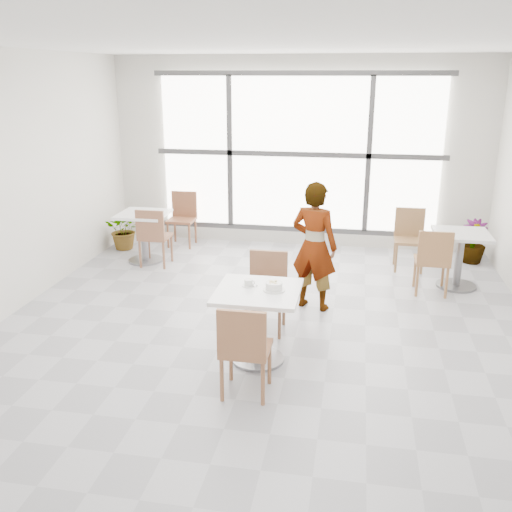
% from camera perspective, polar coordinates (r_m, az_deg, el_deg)
% --- Properties ---
extents(floor, '(7.00, 7.00, 0.00)m').
position_cam_1_polar(floor, '(6.23, 0.50, -7.92)').
color(floor, '#9E9EA5').
rests_on(floor, ground).
extents(ceiling, '(7.00, 7.00, 0.00)m').
position_cam_1_polar(ceiling, '(5.61, 0.58, 20.80)').
color(ceiling, white).
rests_on(ceiling, ground).
extents(wall_back, '(6.00, 0.00, 6.00)m').
position_cam_1_polar(wall_back, '(9.16, 4.31, 10.27)').
color(wall_back, silver).
rests_on(wall_back, ground).
extents(wall_front, '(6.00, 0.00, 6.00)m').
position_cam_1_polar(wall_front, '(2.55, -13.17, -11.30)').
color(wall_front, silver).
rests_on(wall_front, ground).
extents(window, '(4.60, 0.07, 2.52)m').
position_cam_1_polar(window, '(9.09, 4.26, 10.22)').
color(window, white).
rests_on(window, ground).
extents(main_table, '(0.80, 0.80, 0.75)m').
position_cam_1_polar(main_table, '(5.49, 0.19, -5.65)').
color(main_table, white).
rests_on(main_table, ground).
extents(chair_near, '(0.42, 0.42, 0.87)m').
position_cam_1_polar(chair_near, '(4.90, -1.20, -9.03)').
color(chair_near, '#986240').
rests_on(chair_near, ground).
extents(chair_far, '(0.42, 0.42, 0.87)m').
position_cam_1_polar(chair_far, '(6.21, 1.11, -3.01)').
color(chair_far, brown).
rests_on(chair_far, ground).
extents(oatmeal_bowl, '(0.21, 0.21, 0.09)m').
position_cam_1_polar(oatmeal_bowl, '(5.38, 1.83, -3.06)').
color(oatmeal_bowl, silver).
rests_on(oatmeal_bowl, main_table).
extents(coffee_cup, '(0.16, 0.13, 0.07)m').
position_cam_1_polar(coffee_cup, '(5.49, -0.74, -2.75)').
color(coffee_cup, silver).
rests_on(coffee_cup, main_table).
extents(person, '(0.65, 0.53, 1.55)m').
position_cam_1_polar(person, '(6.70, 5.89, 0.97)').
color(person, black).
rests_on(person, ground).
extents(bg_table_left, '(0.70, 0.70, 0.75)m').
position_cam_1_polar(bg_table_left, '(8.60, -11.23, 2.58)').
color(bg_table_left, white).
rests_on(bg_table_left, ground).
extents(bg_table_right, '(0.70, 0.70, 0.75)m').
position_cam_1_polar(bg_table_right, '(7.88, 19.87, 0.39)').
color(bg_table_right, silver).
rests_on(bg_table_right, ground).
extents(bg_chair_left_near, '(0.42, 0.42, 0.87)m').
position_cam_1_polar(bg_chair_left_near, '(8.34, -10.34, 2.24)').
color(bg_chair_left_near, brown).
rests_on(bg_chair_left_near, ground).
extents(bg_chair_left_far, '(0.42, 0.42, 0.87)m').
position_cam_1_polar(bg_chair_left_far, '(9.39, -7.40, 4.15)').
color(bg_chair_left_far, brown).
rests_on(bg_chair_left_far, ground).
extents(bg_chair_right_near, '(0.42, 0.42, 0.87)m').
position_cam_1_polar(bg_chair_right_near, '(7.48, 17.44, -0.16)').
color(bg_chair_right_near, '#98673F').
rests_on(bg_chair_right_near, ground).
extents(bg_chair_right_far, '(0.42, 0.42, 0.87)m').
position_cam_1_polar(bg_chair_right_far, '(8.45, 15.21, 2.11)').
color(bg_chair_right_far, olive).
rests_on(bg_chair_right_far, ground).
extents(plant_left, '(0.73, 0.69, 0.65)m').
position_cam_1_polar(plant_left, '(9.34, -13.10, 2.65)').
color(plant_left, '#537740').
rests_on(plant_left, ground).
extents(plant_right, '(0.41, 0.41, 0.66)m').
position_cam_1_polar(plant_right, '(9.03, 21.07, 1.37)').
color(plant_right, '#457B43').
rests_on(plant_right, ground).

